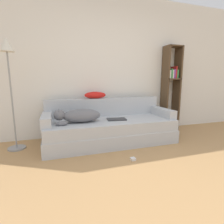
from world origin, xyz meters
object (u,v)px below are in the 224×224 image
couch (110,131)px  throw_pillow (95,95)px  laptop (117,119)px  bookshelf (171,84)px  floor_lamp (9,67)px  power_adapter (133,159)px  dog (79,116)px

couch → throw_pillow: throw_pillow is taller
laptop → throw_pillow: throw_pillow is taller
throw_pillow → bookshelf: bearing=1.2°
floor_lamp → power_adapter: (1.61, -0.95, -1.25)m
throw_pillow → floor_lamp: 1.44m
throw_pillow → floor_lamp: (-1.35, -0.22, 0.46)m
laptop → bookshelf: (1.41, 0.47, 0.58)m
power_adapter → couch: bearing=95.9°
bookshelf → power_adapter: size_ratio=27.42×
dog → couch: bearing=4.5°
power_adapter → dog: bearing=130.1°
power_adapter → floor_lamp: bearing=149.5°
couch → bookshelf: size_ratio=1.24×
couch → power_adapter: couch is taller
laptop → floor_lamp: size_ratio=0.20×
dog → bookshelf: bearing=12.6°
dog → floor_lamp: floor_lamp is taller
throw_pillow → power_adapter: 1.44m
laptop → throw_pillow: size_ratio=0.85×
bookshelf → power_adapter: (-1.43, -1.20, -0.98)m
couch → bookshelf: bookshelf is taller
couch → dog: size_ratio=3.02×
laptop → bookshelf: bearing=26.0°
bookshelf → couch: bearing=-164.6°
dog → throw_pillow: size_ratio=1.82×
couch → laptop: laptop is taller
couch → floor_lamp: size_ratio=1.32×
throw_pillow → bookshelf: size_ratio=0.23×
couch → floor_lamp: floor_lamp is taller
dog → power_adapter: bearing=-49.9°
couch → floor_lamp: bearing=174.1°
couch → laptop: bearing=-26.3°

